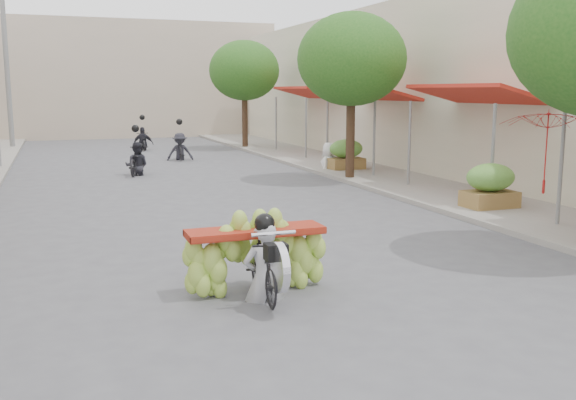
{
  "coord_description": "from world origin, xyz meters",
  "views": [
    {
      "loc": [
        -3.37,
        -4.42,
        2.85
      ],
      "look_at": [
        0.11,
        5.17,
        1.1
      ],
      "focal_mm": 40.0,
      "sensor_mm": 36.0,
      "label": 1
    }
  ],
  "objects": [
    {
      "name": "street_tree_far",
      "position": [
        5.4,
        26.0,
        3.78
      ],
      "size": [
        3.4,
        3.4,
        5.25
      ],
      "color": "#3A2719",
      "rests_on": "ground"
    },
    {
      "name": "bg_motorbike_b",
      "position": [
        1.42,
        21.86,
        0.86
      ],
      "size": [
        1.12,
        1.64,
        1.95
      ],
      "color": "black",
      "rests_on": "ground"
    },
    {
      "name": "produce_crate_far",
      "position": [
        6.2,
        16.0,
        0.71
      ],
      "size": [
        1.2,
        0.88,
        1.16
      ],
      "color": "olive",
      "rests_on": "ground"
    },
    {
      "name": "bg_motorbike_a",
      "position": [
        -0.83,
        17.7,
        0.74
      ],
      "size": [
        1.14,
        1.78,
        1.95
      ],
      "color": "black",
      "rests_on": "ground"
    },
    {
      "name": "sidewalk_right",
      "position": [
        7.0,
        15.0,
        0.06
      ],
      "size": [
        4.0,
        60.0,
        0.12
      ],
      "primitive_type": "cube",
      "color": "gray",
      "rests_on": "ground"
    },
    {
      "name": "bg_motorbike_c",
      "position": [
        0.56,
        26.83,
        0.83
      ],
      "size": [
        1.0,
        1.49,
        1.95
      ],
      "color": "black",
      "rests_on": "ground"
    },
    {
      "name": "far_building",
      "position": [
        0.0,
        38.0,
        3.5
      ],
      "size": [
        20.0,
        6.0,
        7.0
      ],
      "primitive_type": "cube",
      "color": "#B8A691",
      "rests_on": "ground"
    },
    {
      "name": "pedestrian",
      "position": [
        5.75,
        16.44,
        1.03
      ],
      "size": [
        1.03,
        0.98,
        1.81
      ],
      "rotation": [
        0.0,
        0.0,
        3.83
      ],
      "color": "white",
      "rests_on": "ground"
    },
    {
      "name": "market_umbrella",
      "position": [
        6.13,
        6.13,
        2.48
      ],
      "size": [
        2.37,
        2.37,
        1.76
      ],
      "rotation": [
        0.0,
        0.0,
        -0.25
      ],
      "color": "#A61716",
      "rests_on": "ground"
    },
    {
      "name": "utility_pole_back",
      "position": [
        -5.4,
        30.0,
        4.03
      ],
      "size": [
        0.6,
        0.24,
        8.0
      ],
      "color": "slate",
      "rests_on": "ground"
    },
    {
      "name": "shophouse_row_right",
      "position": [
        11.99,
        14.0,
        3.0
      ],
      "size": [
        9.77,
        40.0,
        6.0
      ],
      "color": "beige",
      "rests_on": "ground"
    },
    {
      "name": "produce_crate_mid",
      "position": [
        6.2,
        8.0,
        0.71
      ],
      "size": [
        1.2,
        0.88,
        1.16
      ],
      "color": "olive",
      "rests_on": "ground"
    },
    {
      "name": "banana_motorbike",
      "position": [
        -0.79,
        3.85,
        0.69
      ],
      "size": [
        2.2,
        1.76,
        2.03
      ],
      "color": "black",
      "rests_on": "ground"
    },
    {
      "name": "street_tree_mid",
      "position": [
        5.4,
        14.0,
        3.78
      ],
      "size": [
        3.4,
        3.4,
        5.25
      ],
      "color": "#3A2719",
      "rests_on": "ground"
    }
  ]
}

